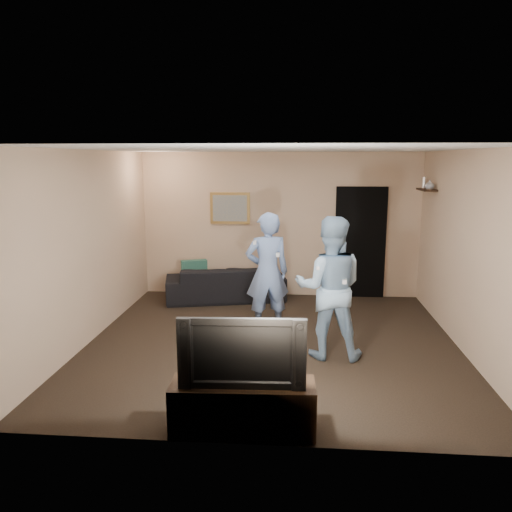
# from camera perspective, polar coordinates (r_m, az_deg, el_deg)

# --- Properties ---
(ground) EXTENTS (5.00, 5.00, 0.00)m
(ground) POSITION_cam_1_polar(r_m,az_deg,el_deg) (6.95, 1.82, -9.86)
(ground) COLOR black
(ground) RESTS_ON ground
(ceiling) EXTENTS (5.00, 5.00, 0.04)m
(ceiling) POSITION_cam_1_polar(r_m,az_deg,el_deg) (6.49, 1.97, 12.11)
(ceiling) COLOR silver
(ceiling) RESTS_ON wall_back
(wall_back) EXTENTS (5.00, 0.04, 2.60)m
(wall_back) POSITION_cam_1_polar(r_m,az_deg,el_deg) (9.07, 2.71, 3.57)
(wall_back) COLOR tan
(wall_back) RESTS_ON ground
(wall_front) EXTENTS (5.00, 0.04, 2.60)m
(wall_front) POSITION_cam_1_polar(r_m,az_deg,el_deg) (4.17, 0.10, -5.40)
(wall_front) COLOR tan
(wall_front) RESTS_ON ground
(wall_left) EXTENTS (0.04, 5.00, 2.60)m
(wall_left) POSITION_cam_1_polar(r_m,az_deg,el_deg) (7.17, -18.48, 1.01)
(wall_left) COLOR tan
(wall_left) RESTS_ON ground
(wall_right) EXTENTS (0.04, 5.00, 2.60)m
(wall_right) POSITION_cam_1_polar(r_m,az_deg,el_deg) (6.94, 22.98, 0.37)
(wall_right) COLOR tan
(wall_right) RESTS_ON ground
(sofa) EXTENTS (2.22, 1.26, 0.61)m
(sofa) POSITION_cam_1_polar(r_m,az_deg,el_deg) (8.92, -3.50, -3.08)
(sofa) COLOR black
(sofa) RESTS_ON ground
(throw_pillow) EXTENTS (0.48, 0.29, 0.45)m
(throw_pillow) POSITION_cam_1_polar(r_m,az_deg,el_deg) (8.98, -7.06, -1.90)
(throw_pillow) COLOR #17473E
(throw_pillow) RESTS_ON sofa
(painting_frame) EXTENTS (0.72, 0.05, 0.57)m
(painting_frame) POSITION_cam_1_polar(r_m,az_deg,el_deg) (9.09, -2.98, 5.48)
(painting_frame) COLOR olive
(painting_frame) RESTS_ON wall_back
(painting_canvas) EXTENTS (0.62, 0.01, 0.47)m
(painting_canvas) POSITION_cam_1_polar(r_m,az_deg,el_deg) (9.06, -3.00, 5.47)
(painting_canvas) COLOR slate
(painting_canvas) RESTS_ON painting_frame
(doorway) EXTENTS (0.90, 0.06, 2.00)m
(doorway) POSITION_cam_1_polar(r_m,az_deg,el_deg) (9.14, 11.81, 1.51)
(doorway) COLOR black
(doorway) RESTS_ON ground
(light_switch) EXTENTS (0.08, 0.02, 0.12)m
(light_switch) POSITION_cam_1_polar(r_m,az_deg,el_deg) (9.05, 8.10, 3.46)
(light_switch) COLOR silver
(light_switch) RESTS_ON wall_back
(wall_shelf) EXTENTS (0.20, 0.60, 0.03)m
(wall_shelf) POSITION_cam_1_polar(r_m,az_deg,el_deg) (8.55, 18.92, 7.18)
(wall_shelf) COLOR black
(wall_shelf) RESTS_ON wall_right
(shelf_vase) EXTENTS (0.16, 0.16, 0.15)m
(shelf_vase) POSITION_cam_1_polar(r_m,az_deg,el_deg) (8.39, 19.23, 7.72)
(shelf_vase) COLOR #A4A4A9
(shelf_vase) RESTS_ON wall_shelf
(shelf_figurine) EXTENTS (0.06, 0.06, 0.18)m
(shelf_figurine) POSITION_cam_1_polar(r_m,az_deg,el_deg) (8.74, 18.65, 7.96)
(shelf_figurine) COLOR silver
(shelf_figurine) RESTS_ON wall_shelf
(tv_console) EXTENTS (1.33, 0.48, 0.47)m
(tv_console) POSITION_cam_1_polar(r_m,az_deg,el_deg) (4.76, -1.52, -16.87)
(tv_console) COLOR black
(tv_console) RESTS_ON ground
(television) EXTENTS (1.13, 0.20, 0.65)m
(television) POSITION_cam_1_polar(r_m,az_deg,el_deg) (4.53, -1.55, -10.60)
(television) COLOR black
(television) RESTS_ON tv_console
(wii_player_left) EXTENTS (0.72, 0.57, 1.74)m
(wii_player_left) POSITION_cam_1_polar(r_m,az_deg,el_deg) (7.19, 1.30, -1.88)
(wii_player_left) COLOR #7390C8
(wii_player_left) RESTS_ON ground
(wii_player_right) EXTENTS (0.90, 0.72, 1.80)m
(wii_player_right) POSITION_cam_1_polar(r_m,az_deg,el_deg) (6.30, 8.39, -3.60)
(wii_player_right) COLOR #8AABC9
(wii_player_right) RESTS_ON ground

